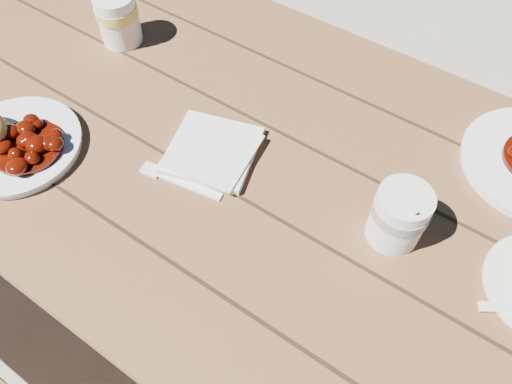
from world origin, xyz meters
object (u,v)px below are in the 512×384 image
Objects in this scene: main_plate at (17,146)px; second_cup at (118,19)px; picnic_table at (241,201)px; coffee_cup at (399,216)px.

second_cup is (-0.05, 0.33, 0.04)m from main_plate.
picnic_table is 19.04× the size of second_cup.
coffee_cup is at bearing -0.02° from picnic_table.
main_plate is at bearing -80.77° from second_cup.
coffee_cup reaches higher than main_plate.
coffee_cup is 1.00× the size of second_cup.
second_cup reaches higher than main_plate.
coffee_cup is 0.70m from second_cup.
coffee_cup reaches higher than picnic_table.
second_cup is (-0.39, 0.11, 0.21)m from picnic_table.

